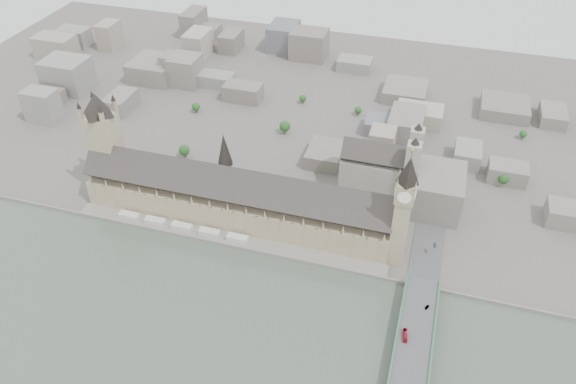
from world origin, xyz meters
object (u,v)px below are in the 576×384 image
(palace_of_westminster, at_px, (236,199))
(red_bus_north, at_px, (405,335))
(westminster_bridge, at_px, (411,362))
(car_silver, at_px, (427,307))
(victoria_tower, at_px, (105,140))
(westminster_abbey, at_px, (381,169))
(car_approach, at_px, (435,245))
(elizabeth_tower, at_px, (404,205))

(palace_of_westminster, xyz_separation_m, red_bus_north, (155.48, -91.87, -10.93))
(red_bus_north, bearing_deg, westminster_bridge, -74.58)
(car_silver, bearing_deg, westminster_bridge, -73.51)
(victoria_tower, distance_m, westminster_abbey, 244.79)
(victoria_tower, distance_m, car_approach, 292.16)
(elizabeth_tower, xyz_separation_m, westminster_abbey, (-27.08, 87.00, -33.01))
(elizabeth_tower, distance_m, victoria_tower, 260.64)
(car_silver, bearing_deg, elizabeth_tower, 142.92)
(red_bus_north, bearing_deg, westminster_abbey, 97.31)
(victoria_tower, bearing_deg, red_bus_north, -19.48)
(westminster_abbey, xyz_separation_m, red_bus_north, (44.56, -167.17, -13.31))
(palace_of_westminster, relative_size, victoria_tower, 2.65)
(westminster_bridge, distance_m, red_bus_north, 17.94)
(palace_of_westminster, distance_m, victoria_tower, 126.41)
(westminster_bridge, bearing_deg, victoria_tower, 158.22)
(palace_of_westminster, xyz_separation_m, car_approach, (166.78, 3.56, -11.72))
(victoria_tower, distance_m, westminster_bridge, 309.91)
(palace_of_westminster, height_order, victoria_tower, victoria_tower)
(palace_of_westminster, height_order, westminster_abbey, westminster_abbey)
(westminster_bridge, xyz_separation_m, car_silver, (5.13, 44.85, 5.82))
(palace_of_westminster, xyz_separation_m, westminster_abbey, (110.92, 75.30, 2.38))
(westminster_bridge, xyz_separation_m, westminster_abbey, (-51.08, 182.50, 19.96))
(elizabeth_tower, height_order, westminster_bridge, elizabeth_tower)
(victoria_tower, height_order, car_approach, victoria_tower)
(palace_of_westminster, bearing_deg, car_approach, 1.22)
(elizabeth_tower, bearing_deg, red_bus_north, -77.70)
(westminster_bridge, height_order, car_approach, car_approach)
(westminster_bridge, xyz_separation_m, red_bus_north, (-6.52, 15.33, 6.65))
(victoria_tower, relative_size, car_silver, 23.65)
(elizabeth_tower, relative_size, victoria_tower, 1.07)
(victoria_tower, xyz_separation_m, car_approach, (288.78, -2.74, -44.22))
(car_silver, distance_m, car_approach, 65.91)
(westminster_abbey, bearing_deg, car_approach, -52.10)
(westminster_bridge, relative_size, red_bus_north, 29.71)
(westminster_abbey, distance_m, red_bus_north, 173.52)
(palace_of_westminster, distance_m, red_bus_north, 180.93)
(westminster_bridge, distance_m, car_silver, 45.52)
(red_bus_north, bearing_deg, car_approach, 75.63)
(westminster_abbey, relative_size, car_approach, 13.42)
(palace_of_westminster, height_order, car_silver, palace_of_westminster)
(westminster_bridge, height_order, car_silver, car_silver)
(westminster_bridge, height_order, red_bus_north, red_bus_north)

